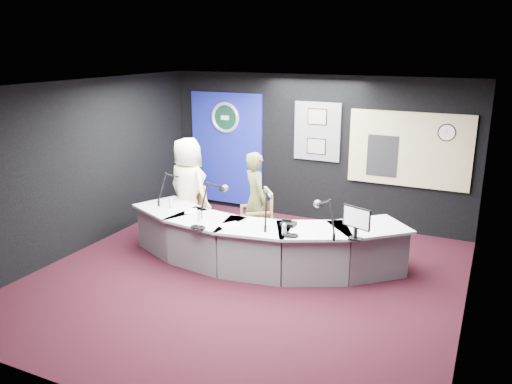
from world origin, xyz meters
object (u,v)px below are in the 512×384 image
at_px(person_woman, 256,199).
at_px(person_man, 188,189).
at_px(armchair_left, 189,213).
at_px(broadcast_desk, 258,242).
at_px(armchair_right, 256,215).

bearing_deg(person_woman, person_man, 52.18).
height_order(armchair_left, person_woman, person_woman).
height_order(broadcast_desk, armchair_left, armchair_left).
distance_m(broadcast_desk, person_man, 1.76).
bearing_deg(person_woman, armchair_right, -0.00).
relative_size(person_man, person_woman, 1.11).
xyz_separation_m(armchair_left, person_woman, (1.20, 0.23, 0.35)).
bearing_deg(broadcast_desk, armchair_left, 161.57).
height_order(person_man, person_woman, person_man).
bearing_deg(person_man, person_woman, -152.22).
bearing_deg(armchair_left, broadcast_desk, 15.16).
height_order(armchair_right, person_man, person_man).
bearing_deg(armchair_left, person_man, 0.00).
bearing_deg(person_man, broadcast_desk, 178.57).
height_order(armchair_left, armchair_right, armchair_right).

